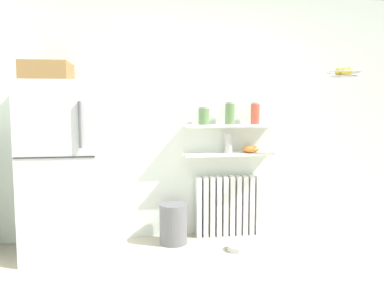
{
  "coord_description": "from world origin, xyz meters",
  "views": [
    {
      "loc": [
        -0.72,
        -2.09,
        1.43
      ],
      "look_at": [
        -0.17,
        1.6,
        1.05
      ],
      "focal_mm": 35.91,
      "sensor_mm": 36.0,
      "label": 1
    }
  ],
  "objects_px": {
    "storage_jar_0": "(204,116)",
    "hanging_fruit_basket": "(344,73)",
    "trash_bin": "(173,224)",
    "storage_jar_1": "(230,113)",
    "pet_food_bowl": "(237,248)",
    "shelf_bowl": "(250,149)",
    "radiator": "(228,206)",
    "refrigerator": "(62,165)",
    "vase": "(229,143)",
    "storage_jar_2": "(255,113)"
  },
  "relations": [
    {
      "from": "storage_jar_0",
      "to": "hanging_fruit_basket",
      "type": "xyz_separation_m",
      "value": [
        1.34,
        -0.39,
        0.43
      ]
    },
    {
      "from": "trash_bin",
      "to": "storage_jar_1",
      "type": "bearing_deg",
      "value": 12.01
    },
    {
      "from": "pet_food_bowl",
      "to": "shelf_bowl",
      "type": "bearing_deg",
      "value": 59.36
    },
    {
      "from": "radiator",
      "to": "refrigerator",
      "type": "bearing_deg",
      "value": -171.23
    },
    {
      "from": "vase",
      "to": "hanging_fruit_basket",
      "type": "relative_size",
      "value": 0.65
    },
    {
      "from": "shelf_bowl",
      "to": "trash_bin",
      "type": "relative_size",
      "value": 0.42
    },
    {
      "from": "storage_jar_2",
      "to": "hanging_fruit_basket",
      "type": "xyz_separation_m",
      "value": [
        0.78,
        -0.39,
        0.41
      ]
    },
    {
      "from": "pet_food_bowl",
      "to": "vase",
      "type": "bearing_deg",
      "value": 89.11
    },
    {
      "from": "refrigerator",
      "to": "vase",
      "type": "distance_m",
      "value": 1.71
    },
    {
      "from": "refrigerator",
      "to": "vase",
      "type": "height_order",
      "value": "refrigerator"
    },
    {
      "from": "trash_bin",
      "to": "shelf_bowl",
      "type": "bearing_deg",
      "value": 8.8
    },
    {
      "from": "storage_jar_0",
      "to": "trash_bin",
      "type": "height_order",
      "value": "storage_jar_0"
    },
    {
      "from": "radiator",
      "to": "storage_jar_2",
      "type": "height_order",
      "value": "storage_jar_2"
    },
    {
      "from": "trash_bin",
      "to": "hanging_fruit_basket",
      "type": "height_order",
      "value": "hanging_fruit_basket"
    },
    {
      "from": "vase",
      "to": "shelf_bowl",
      "type": "xyz_separation_m",
      "value": [
        0.24,
        0.0,
        -0.07
      ]
    },
    {
      "from": "refrigerator",
      "to": "radiator",
      "type": "relative_size",
      "value": 2.55
    },
    {
      "from": "storage_jar_0",
      "to": "trash_bin",
      "type": "xyz_separation_m",
      "value": [
        -0.34,
        -0.13,
        -1.11
      ]
    },
    {
      "from": "storage_jar_0",
      "to": "vase",
      "type": "xyz_separation_m",
      "value": [
        0.27,
        -0.0,
        -0.3
      ]
    },
    {
      "from": "storage_jar_1",
      "to": "storage_jar_2",
      "type": "distance_m",
      "value": 0.28
    },
    {
      "from": "pet_food_bowl",
      "to": "hanging_fruit_basket",
      "type": "xyz_separation_m",
      "value": [
        1.08,
        0.03,
        1.73
      ]
    },
    {
      "from": "storage_jar_0",
      "to": "storage_jar_2",
      "type": "distance_m",
      "value": 0.56
    },
    {
      "from": "storage_jar_0",
      "to": "shelf_bowl",
      "type": "bearing_deg",
      "value": -0.0
    },
    {
      "from": "refrigerator",
      "to": "trash_bin",
      "type": "relative_size",
      "value": 4.4
    },
    {
      "from": "storage_jar_0",
      "to": "shelf_bowl",
      "type": "relative_size",
      "value": 1.07
    },
    {
      "from": "radiator",
      "to": "storage_jar_0",
      "type": "bearing_deg",
      "value": -173.85
    },
    {
      "from": "storage_jar_1",
      "to": "hanging_fruit_basket",
      "type": "height_order",
      "value": "hanging_fruit_basket"
    },
    {
      "from": "storage_jar_0",
      "to": "storage_jar_2",
      "type": "bearing_deg",
      "value": 0.0
    },
    {
      "from": "storage_jar_0",
      "to": "vase",
      "type": "height_order",
      "value": "storage_jar_0"
    },
    {
      "from": "radiator",
      "to": "vase",
      "type": "bearing_deg",
      "value": -107.18
    },
    {
      "from": "radiator",
      "to": "storage_jar_0",
      "type": "xyz_separation_m",
      "value": [
        -0.28,
        -0.03,
        0.99
      ]
    },
    {
      "from": "storage_jar_0",
      "to": "shelf_bowl",
      "type": "distance_m",
      "value": 0.63
    },
    {
      "from": "radiator",
      "to": "hanging_fruit_basket",
      "type": "distance_m",
      "value": 1.82
    },
    {
      "from": "radiator",
      "to": "storage_jar_2",
      "type": "relative_size",
      "value": 3.06
    },
    {
      "from": "refrigerator",
      "to": "radiator",
      "type": "height_order",
      "value": "refrigerator"
    },
    {
      "from": "pet_food_bowl",
      "to": "storage_jar_2",
      "type": "bearing_deg",
      "value": 55.0
    },
    {
      "from": "storage_jar_2",
      "to": "hanging_fruit_basket",
      "type": "distance_m",
      "value": 0.96
    },
    {
      "from": "vase",
      "to": "shelf_bowl",
      "type": "height_order",
      "value": "vase"
    },
    {
      "from": "radiator",
      "to": "trash_bin",
      "type": "relative_size",
      "value": 1.72
    },
    {
      "from": "storage_jar_1",
      "to": "pet_food_bowl",
      "type": "bearing_deg",
      "value": -92.15
    },
    {
      "from": "hanging_fruit_basket",
      "to": "radiator",
      "type": "bearing_deg",
      "value": 158.5
    },
    {
      "from": "pet_food_bowl",
      "to": "radiator",
      "type": "bearing_deg",
      "value": 87.99
    },
    {
      "from": "storage_jar_2",
      "to": "hanging_fruit_basket",
      "type": "bearing_deg",
      "value": -26.38
    },
    {
      "from": "storage_jar_2",
      "to": "vase",
      "type": "distance_m",
      "value": 0.43
    },
    {
      "from": "shelf_bowl",
      "to": "refrigerator",
      "type": "bearing_deg",
      "value": -173.15
    },
    {
      "from": "storage_jar_0",
      "to": "hanging_fruit_basket",
      "type": "distance_m",
      "value": 1.46
    },
    {
      "from": "storage_jar_1",
      "to": "storage_jar_2",
      "type": "relative_size",
      "value": 1.02
    },
    {
      "from": "hanging_fruit_basket",
      "to": "refrigerator",
      "type": "bearing_deg",
      "value": 176.74
    },
    {
      "from": "refrigerator",
      "to": "storage_jar_0",
      "type": "relative_size",
      "value": 9.74
    },
    {
      "from": "storage_jar_1",
      "to": "hanging_fruit_basket",
      "type": "distance_m",
      "value": 1.2
    },
    {
      "from": "radiator",
      "to": "hanging_fruit_basket",
      "type": "xyz_separation_m",
      "value": [
        1.06,
        -0.42,
        1.42
      ]
    }
  ]
}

